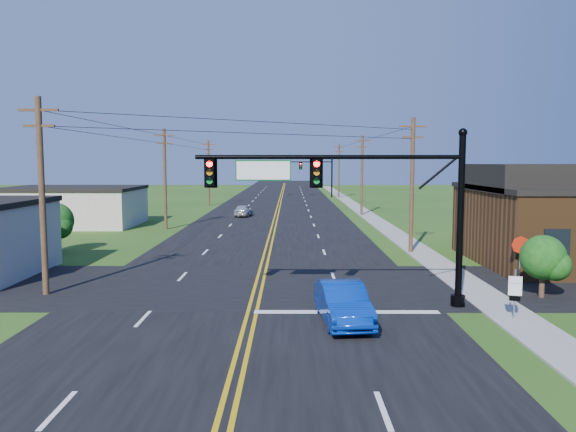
{
  "coord_description": "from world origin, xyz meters",
  "views": [
    {
      "loc": [
        1.71,
        -15.23,
        6.13
      ],
      "look_at": [
        1.62,
        10.0,
        3.66
      ],
      "focal_mm": 35.0,
      "sensor_mm": 36.0,
      "label": 1
    }
  ],
  "objects_px": {
    "signal_mast_main": "(353,195)",
    "signal_mast_far": "(306,170)",
    "route_sign": "(515,291)",
    "blue_car": "(343,304)",
    "stop_sign": "(520,250)"
  },
  "relations": [
    {
      "from": "signal_mast_main",
      "to": "stop_sign",
      "type": "xyz_separation_m",
      "value": [
        8.66,
        3.98,
        -2.96
      ]
    },
    {
      "from": "stop_sign",
      "to": "blue_car",
      "type": "bearing_deg",
      "value": -144.29
    },
    {
      "from": "blue_car",
      "to": "stop_sign",
      "type": "relative_size",
      "value": 1.86
    },
    {
      "from": "signal_mast_main",
      "to": "blue_car",
      "type": "bearing_deg",
      "value": -104.31
    },
    {
      "from": "route_sign",
      "to": "stop_sign",
      "type": "relative_size",
      "value": 0.81
    },
    {
      "from": "signal_mast_main",
      "to": "signal_mast_far",
      "type": "distance_m",
      "value": 72.0
    },
    {
      "from": "blue_car",
      "to": "stop_sign",
      "type": "distance_m",
      "value": 11.35
    },
    {
      "from": "signal_mast_main",
      "to": "signal_mast_far",
      "type": "height_order",
      "value": "same"
    },
    {
      "from": "signal_mast_main",
      "to": "blue_car",
      "type": "height_order",
      "value": "signal_mast_main"
    },
    {
      "from": "stop_sign",
      "to": "route_sign",
      "type": "bearing_deg",
      "value": -112.72
    },
    {
      "from": "signal_mast_far",
      "to": "route_sign",
      "type": "height_order",
      "value": "signal_mast_far"
    },
    {
      "from": "blue_car",
      "to": "route_sign",
      "type": "bearing_deg",
      "value": -1.67
    },
    {
      "from": "signal_mast_main",
      "to": "route_sign",
      "type": "bearing_deg",
      "value": -18.49
    },
    {
      "from": "route_sign",
      "to": "signal_mast_far",
      "type": "bearing_deg",
      "value": 110.75
    },
    {
      "from": "blue_car",
      "to": "route_sign",
      "type": "height_order",
      "value": "route_sign"
    }
  ]
}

